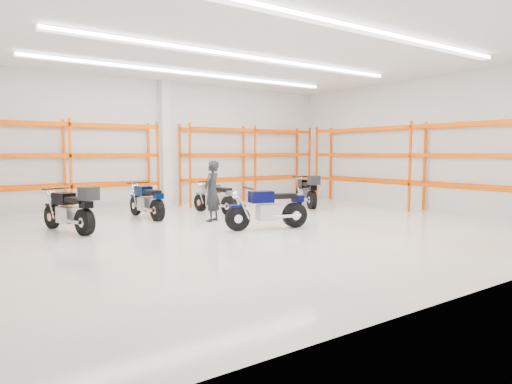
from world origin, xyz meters
TOP-DOWN VIEW (x-y plane):
  - ground at (0.00, 0.00)m, footprint 14.00×14.00m
  - room_shell at (0.00, 0.03)m, footprint 14.02×12.02m
  - motorcycle_main at (0.26, -0.07)m, footprint 2.20×0.92m
  - motorcycle_back_a at (-4.06, 2.30)m, footprint 0.99×2.24m
  - motorcycle_back_b at (-1.62, 3.55)m, footprint 0.71×2.16m
  - motorcycle_back_c at (0.59, 3.28)m, footprint 0.69×2.10m
  - motorcycle_back_d at (4.16, 2.92)m, footprint 1.21×2.18m
  - standing_man at (-0.30, 1.97)m, footprint 0.76×0.70m
  - structural_column at (0.00, 5.82)m, footprint 0.32×0.32m
  - pallet_racking_back_left at (-3.40, 5.48)m, footprint 5.67×0.87m
  - pallet_racking_back_right at (3.40, 5.48)m, footprint 5.67×0.87m
  - pallet_racking_side at (6.48, 0.00)m, footprint 0.87×9.07m

SIDE VIEW (x-z plane):
  - ground at x=0.00m, z-range 0.00..0.00m
  - motorcycle_back_c at x=0.59m, z-range -0.03..1.00m
  - motorcycle_back_b at x=-1.62m, z-range -0.03..1.02m
  - motorcycle_main at x=0.26m, z-range -0.03..1.06m
  - motorcycle_back_a at x=-4.06m, z-range -0.02..1.14m
  - motorcycle_back_d at x=4.16m, z-range -0.03..1.15m
  - standing_man at x=-0.30m, z-range 0.00..1.74m
  - pallet_racking_back_left at x=-3.40m, z-range 0.29..3.29m
  - pallet_racking_back_right at x=3.40m, z-range 0.29..3.29m
  - pallet_racking_side at x=6.48m, z-range 0.31..3.31m
  - structural_column at x=0.00m, z-range 0.00..4.50m
  - room_shell at x=0.00m, z-range 1.03..5.54m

